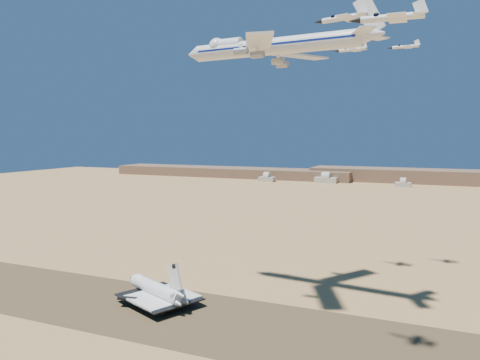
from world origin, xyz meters
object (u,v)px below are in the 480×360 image
at_px(chase_jet_b, 390,17).
at_px(carrier_747, 267,47).
at_px(crew_c, 160,307).
at_px(chase_jet_d, 405,47).
at_px(crew_a, 164,310).
at_px(shuttle, 156,291).
at_px(crew_b, 162,313).
at_px(chase_jet_c, 352,50).
at_px(chase_jet_a, 343,18).

bearing_deg(chase_jet_b, carrier_747, 127.52).
height_order(crew_c, chase_jet_b, chase_jet_b).
xyz_separation_m(chase_jet_b, chase_jet_d, (-6.12, 120.40, 14.55)).
bearing_deg(crew_a, crew_c, 81.36).
bearing_deg(shuttle, crew_b, -24.62).
xyz_separation_m(crew_a, chase_jet_c, (53.19, 72.24, 101.78)).
relative_size(carrier_747, chase_jet_d, 5.54).
bearing_deg(chase_jet_b, chase_jet_a, 126.20).
bearing_deg(crew_b, crew_c, 6.99).
distance_m(crew_a, chase_jet_d, 154.45).
xyz_separation_m(carrier_747, chase_jet_c, (23.35, 44.58, 4.59)).
relative_size(crew_b, chase_jet_d, 0.12).
xyz_separation_m(carrier_747, chase_jet_b, (50.67, -61.40, -7.76)).
bearing_deg(crew_b, chase_jet_b, -145.10).
bearing_deg(crew_b, chase_jet_a, -135.58).
height_order(chase_jet_a, chase_jet_c, chase_jet_c).
relative_size(crew_a, chase_jet_a, 0.12).
bearing_deg(chase_jet_d, carrier_747, -124.64).
relative_size(crew_c, chase_jet_c, 0.13).
relative_size(shuttle, crew_b, 21.27).
relative_size(crew_b, chase_jet_b, 0.11).
xyz_separation_m(shuttle, chase_jet_d, (82.20, 79.74, 99.97)).
distance_m(carrier_747, chase_jet_d, 74.24).
height_order(chase_jet_a, chase_jet_b, chase_jet_a).
bearing_deg(carrier_747, chase_jet_a, -44.39).
distance_m(carrier_747, chase_jet_a, 57.69).
height_order(shuttle, crew_a, shuttle).
bearing_deg(chase_jet_c, carrier_747, -109.90).
relative_size(shuttle, crew_a, 20.96).
height_order(shuttle, crew_b, shuttle).
height_order(carrier_747, crew_c, carrier_747).
xyz_separation_m(carrier_747, crew_c, (-32.69, -26.04, -97.14)).
bearing_deg(chase_jet_a, carrier_747, 143.79).
bearing_deg(chase_jet_d, chase_jet_b, -84.68).
relative_size(shuttle, chase_jet_c, 2.51).
distance_m(carrier_747, crew_a, 105.36).
xyz_separation_m(crew_b, chase_jet_c, (52.28, 74.99, 101.79)).
distance_m(shuttle, crew_c, 8.28).
relative_size(carrier_747, chase_jet_c, 5.28).
distance_m(crew_a, chase_jet_c, 135.67).
distance_m(crew_c, chase_jet_d, 154.91).
xyz_separation_m(shuttle, crew_b, (8.73, -9.67, -4.02)).
relative_size(chase_jet_c, chase_jet_d, 1.05).
bearing_deg(crew_c, crew_a, 166.14).
xyz_separation_m(crew_b, chase_jet_a, (66.00, -13.73, 94.51)).
distance_m(crew_b, chase_jet_a, 116.08).
relative_size(carrier_747, crew_b, 44.65).
xyz_separation_m(crew_a, crew_c, (-2.85, 1.62, 0.05)).
distance_m(chase_jet_a, chase_jet_d, 103.83).
bearing_deg(chase_jet_c, chase_jet_a, -73.47).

